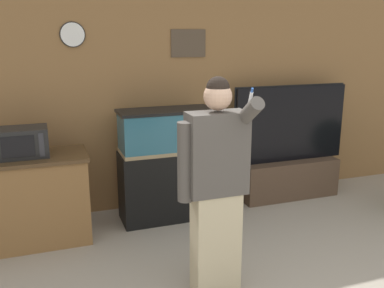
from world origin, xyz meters
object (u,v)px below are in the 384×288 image
object	(u,v)px
counter_island	(20,201)
person_standing	(216,186)
tv_on_stand	(288,165)
microwave	(23,142)
aquarium_on_stand	(167,165)

from	to	relation	value
counter_island	person_standing	xyz separation A→B (m)	(1.47, -1.39, 0.45)
tv_on_stand	person_standing	xyz separation A→B (m)	(-1.68, -1.63, 0.48)
microwave	person_standing	distance (m)	1.98
aquarium_on_stand	person_standing	bearing A→B (deg)	-91.93
counter_island	tv_on_stand	xyz separation A→B (m)	(3.14, 0.24, -0.03)
microwave	aquarium_on_stand	size ratio (longest dim) A/B	0.37
aquarium_on_stand	microwave	bearing A→B (deg)	-175.66
counter_island	tv_on_stand	bearing A→B (deg)	4.40
microwave	tv_on_stand	xyz separation A→B (m)	(3.07, 0.23, -0.61)
microwave	aquarium_on_stand	distance (m)	1.50
tv_on_stand	microwave	bearing A→B (deg)	-175.73
tv_on_stand	person_standing	size ratio (longest dim) A/B	0.88
counter_island	tv_on_stand	size ratio (longest dim) A/B	0.87
microwave	tv_on_stand	world-z (taller)	tv_on_stand
counter_island	aquarium_on_stand	distance (m)	1.53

